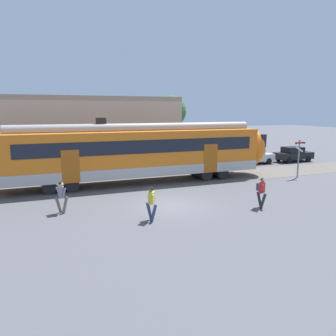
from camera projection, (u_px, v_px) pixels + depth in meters
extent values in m
plane|color=#515156|center=(170.00, 205.00, 18.24)|extent=(160.00, 160.00, 0.00)
cube|color=#B2ADA8|center=(140.00, 169.00, 23.74)|extent=(18.00, 3.06, 0.70)
cube|color=orange|center=(140.00, 147.00, 23.47)|extent=(18.00, 3.00, 2.40)
cube|color=black|center=(146.00, 147.00, 22.04)|extent=(16.56, 0.03, 0.90)
cube|color=#AC5413|center=(211.00, 158.00, 23.99)|extent=(1.10, 0.04, 2.10)
cube|color=#AC5413|center=(71.00, 167.00, 20.45)|extent=(1.10, 0.04, 2.10)
cylinder|color=gray|center=(139.00, 128.00, 23.23)|extent=(17.64, 0.70, 0.70)
cube|color=black|center=(101.00, 121.00, 22.17)|extent=(0.70, 0.12, 0.40)
cylinder|color=black|center=(216.00, 171.00, 26.08)|extent=(0.90, 2.40, 0.90)
cylinder|color=black|center=(200.00, 172.00, 25.58)|extent=(0.90, 2.40, 0.90)
cylinder|color=black|center=(71.00, 182.00, 22.10)|extent=(0.90, 2.40, 0.90)
cylinder|color=black|center=(49.00, 184.00, 21.60)|extent=(0.90, 2.40, 0.90)
ellipsoid|color=orange|center=(251.00, 147.00, 26.94)|extent=(1.80, 2.85, 2.95)
cube|color=black|center=(255.00, 140.00, 26.96)|extent=(0.40, 2.40, 1.00)
cylinder|color=#6B6051|center=(65.00, 205.00, 16.78)|extent=(0.38, 0.22, 0.87)
cylinder|color=#6B6051|center=(59.00, 205.00, 16.77)|extent=(0.38, 0.22, 0.87)
cube|color=gray|center=(61.00, 192.00, 16.65)|extent=(0.31, 0.40, 0.56)
cylinder|color=gray|center=(58.00, 192.00, 16.80)|extent=(0.26, 0.14, 0.52)
cylinder|color=gray|center=(64.00, 193.00, 16.52)|extent=(0.26, 0.14, 0.52)
sphere|color=beige|center=(61.00, 184.00, 16.60)|extent=(0.22, 0.22, 0.22)
sphere|color=black|center=(61.00, 184.00, 16.58)|extent=(0.20, 0.20, 0.20)
cylinder|color=navy|center=(149.00, 211.00, 15.75)|extent=(0.37, 0.33, 0.87)
cylinder|color=navy|center=(154.00, 213.00, 15.50)|extent=(0.37, 0.33, 0.87)
cube|color=gold|center=(151.00, 198.00, 15.50)|extent=(0.41, 0.43, 0.56)
cylinder|color=gold|center=(152.00, 200.00, 15.28)|extent=(0.25, 0.22, 0.52)
cylinder|color=gold|center=(151.00, 197.00, 15.74)|extent=(0.25, 0.22, 0.52)
sphere|color=brown|center=(151.00, 190.00, 15.44)|extent=(0.22, 0.22, 0.22)
sphere|color=black|center=(151.00, 189.00, 15.43)|extent=(0.20, 0.20, 0.20)
cylinder|color=#28282D|center=(263.00, 201.00, 17.54)|extent=(0.31, 0.38, 0.87)
cylinder|color=#28282D|center=(259.00, 199.00, 17.85)|extent=(0.31, 0.38, 0.87)
cube|color=red|center=(262.00, 187.00, 17.57)|extent=(0.43, 0.39, 0.56)
cylinder|color=red|center=(262.00, 187.00, 17.80)|extent=(0.21, 0.26, 0.52)
cylinder|color=red|center=(262.00, 189.00, 17.36)|extent=(0.21, 0.26, 0.52)
sphere|color=#9E7051|center=(263.00, 180.00, 17.49)|extent=(0.22, 0.22, 0.22)
sphere|color=black|center=(262.00, 180.00, 17.50)|extent=(0.20, 0.20, 0.20)
cube|color=navy|center=(259.00, 187.00, 17.67)|extent=(0.32, 0.28, 0.40)
cube|color=#B7BABF|center=(254.00, 158.00, 32.27)|extent=(4.07, 1.82, 0.68)
cube|color=#A1A3A8|center=(253.00, 151.00, 32.10)|extent=(1.96, 1.53, 0.56)
cube|color=black|center=(260.00, 151.00, 32.49)|extent=(0.18, 1.37, 0.48)
cylinder|color=black|center=(258.00, 159.00, 33.53)|extent=(0.61, 0.23, 0.60)
cylinder|color=black|center=(269.00, 161.00, 32.12)|extent=(0.61, 0.23, 0.60)
cylinder|color=black|center=(238.00, 161.00, 32.54)|extent=(0.61, 0.23, 0.60)
cylinder|color=black|center=(248.00, 163.00, 31.13)|extent=(0.61, 0.23, 0.60)
cube|color=black|center=(293.00, 156.00, 33.70)|extent=(4.03, 1.72, 0.68)
cube|color=black|center=(293.00, 150.00, 33.54)|extent=(1.93, 1.48, 0.56)
cube|color=black|center=(300.00, 150.00, 33.90)|extent=(0.15, 1.37, 0.48)
cylinder|color=black|center=(297.00, 157.00, 34.93)|extent=(0.60, 0.21, 0.60)
cylinder|color=black|center=(308.00, 159.00, 33.51)|extent=(0.60, 0.21, 0.60)
cylinder|color=black|center=(278.00, 158.00, 34.00)|extent=(0.60, 0.21, 0.60)
cylinder|color=black|center=(289.00, 161.00, 32.58)|extent=(0.60, 0.21, 0.60)
cylinder|color=gray|center=(298.00, 159.00, 25.50)|extent=(0.11, 0.11, 3.00)
cube|color=black|center=(300.00, 143.00, 25.29)|extent=(0.80, 0.10, 0.10)
sphere|color=red|center=(296.00, 143.00, 25.10)|extent=(0.20, 0.20, 0.20)
sphere|color=red|center=(304.00, 143.00, 25.37)|extent=(0.20, 0.20, 0.20)
cube|color=white|center=(299.00, 149.00, 25.35)|extent=(0.72, 0.03, 0.48)
cube|color=#B2A899|center=(57.00, 137.00, 28.09)|extent=(21.12, 5.00, 6.00)
cube|color=gray|center=(55.00, 99.00, 27.54)|extent=(21.12, 5.00, 0.40)
cylinder|color=brown|center=(170.00, 139.00, 38.19)|extent=(0.32, 0.32, 3.80)
sphere|color=#2D662D|center=(170.00, 111.00, 37.64)|extent=(3.74, 3.74, 3.74)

